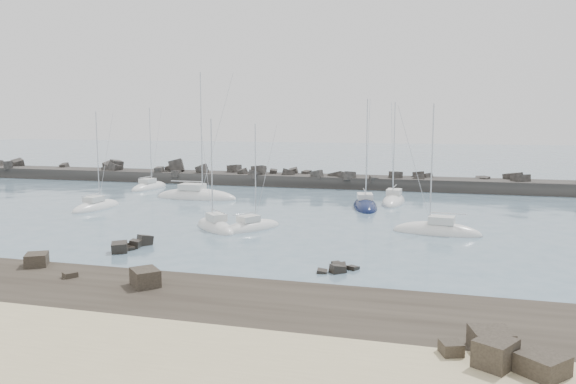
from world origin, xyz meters
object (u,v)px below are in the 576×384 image
object	(u,v)px
sailboat_2	(96,208)
sailboat_6	(251,228)
sailboat_4	(215,228)
sailboat_8	(437,232)
sailboat_5	(393,202)
sailboat_7	(365,207)
sailboat_3	(196,197)
sailboat_0	(149,188)

from	to	relation	value
sailboat_2	sailboat_6	world-z (taller)	sailboat_2
sailboat_4	sailboat_8	xyz separation A→B (m)	(21.34, 3.69, 0.00)
sailboat_4	sailboat_5	distance (m)	27.34
sailboat_7	sailboat_5	bearing A→B (deg)	58.83
sailboat_3	sailboat_4	bearing A→B (deg)	-60.40
sailboat_2	sailboat_3	bearing A→B (deg)	54.80
sailboat_2	sailboat_7	bearing A→B (deg)	16.82
sailboat_3	sailboat_5	xyz separation A→B (m)	(26.56, 3.16, -0.00)
sailboat_0	sailboat_3	size ratio (longest dim) A/B	0.74
sailboat_2	sailboat_8	xyz separation A→B (m)	(40.33, -4.23, 0.01)
sailboat_3	sailboat_7	size ratio (longest dim) A/B	1.28
sailboat_2	sailboat_5	bearing A→B (deg)	22.81
sailboat_0	sailboat_2	distance (m)	19.88
sailboat_4	sailboat_8	bearing A→B (deg)	9.82
sailboat_5	sailboat_2	bearing A→B (deg)	-157.19
sailboat_6	sailboat_7	xyz separation A→B (m)	(9.03, 16.66, 0.01)
sailboat_2	sailboat_4	world-z (taller)	sailboat_2
sailboat_3	sailboat_8	xyz separation A→B (m)	(32.30, -15.61, -0.00)
sailboat_0	sailboat_6	size ratio (longest dim) A/B	1.21
sailboat_5	sailboat_7	xyz separation A→B (m)	(-3.03, -5.00, -0.01)
sailboat_3	sailboat_7	xyz separation A→B (m)	(23.53, -1.84, -0.01)
sailboat_2	sailboat_3	world-z (taller)	sailboat_3
sailboat_7	sailboat_8	world-z (taller)	sailboat_7
sailboat_4	sailboat_3	bearing A→B (deg)	119.60
sailboat_7	sailboat_4	bearing A→B (deg)	-125.74
sailboat_0	sailboat_2	size ratio (longest dim) A/B	1.07
sailboat_3	sailboat_6	distance (m)	23.51
sailboat_3	sailboat_8	distance (m)	35.88
sailboat_8	sailboat_2	bearing A→B (deg)	174.01
sailboat_2	sailboat_8	size ratio (longest dim) A/B	0.95
sailboat_3	sailboat_0	bearing A→B (deg)	145.35
sailboat_3	sailboat_7	bearing A→B (deg)	-4.47
sailboat_2	sailboat_4	distance (m)	20.58
sailboat_0	sailboat_4	world-z (taller)	sailboat_0
sailboat_8	sailboat_4	bearing A→B (deg)	-170.18
sailboat_2	sailboat_6	distance (m)	23.63
sailboat_4	sailboat_2	bearing A→B (deg)	157.36
sailboat_6	sailboat_7	distance (m)	18.96
sailboat_0	sailboat_6	world-z (taller)	sailboat_0
sailboat_2	sailboat_3	size ratio (longest dim) A/B	0.69
sailboat_5	sailboat_8	size ratio (longest dim) A/B	1.05
sailboat_2	sailboat_6	xyz separation A→B (m)	(22.53, -7.12, -0.01)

